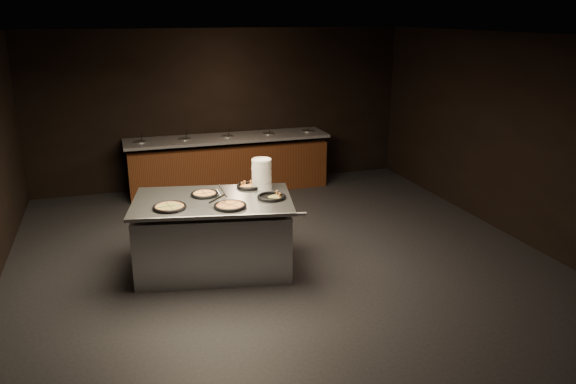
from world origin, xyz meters
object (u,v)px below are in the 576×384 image
at_px(pan_veggie_whole, 170,207).
at_px(pan_cheese_whole, 205,194).
at_px(serving_counter, 214,236).
at_px(plate_stack, 262,173).

relative_size(pan_veggie_whole, pan_cheese_whole, 1.14).
xyz_separation_m(serving_counter, plate_stack, (0.72, 0.31, 0.68)).
relative_size(serving_counter, plate_stack, 5.66).
bearing_deg(plate_stack, serving_counter, -156.47).
distance_m(plate_stack, pan_veggie_whole, 1.37).
height_order(plate_stack, pan_veggie_whole, plate_stack).
bearing_deg(pan_cheese_whole, serving_counter, -71.20).
height_order(serving_counter, pan_cheese_whole, pan_cheese_whole).
bearing_deg(pan_cheese_whole, pan_veggie_whole, -142.07).
bearing_deg(pan_cheese_whole, plate_stack, 8.98).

